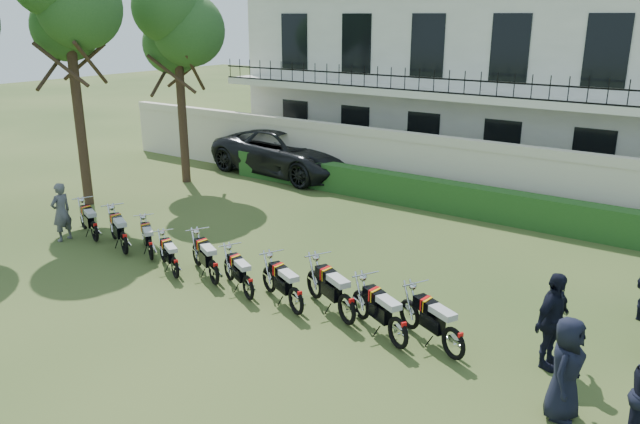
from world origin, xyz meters
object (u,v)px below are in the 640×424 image
Objects in this scene: motorcycle_2 at (150,245)px; motorcycle_9 at (454,336)px; officer_2 at (552,321)px; motorcycle_8 at (398,325)px; motorcycle_0 at (94,226)px; suv at (288,152)px; officer_0 at (566,369)px; tree_west_near at (177,22)px; inspector at (61,212)px; motorcycle_5 at (248,282)px; motorcycle_6 at (296,295)px; motorcycle_3 at (175,263)px; motorcycle_1 at (124,238)px; motorcycle_4 at (214,266)px; motorcycle_7 at (347,302)px.

motorcycle_2 is 8.46m from motorcycle_9.
motorcycle_8 is at bearing 124.74° from officer_2.
suv reaches higher than motorcycle_0.
officer_0 is at bearing -69.50° from motorcycle_8.
motorcycle_8 is 1.05m from motorcycle_9.
inspector is at bearing -73.09° from tree_west_near.
motorcycle_6 reaches higher than motorcycle_5.
motorcycle_6 is (3.57, 0.16, 0.06)m from motorcycle_3.
motorcycle_6 is 3.48m from motorcycle_9.
motorcycle_1 is 2.41m from inspector.
motorcycle_5 is (1.21, -0.14, -0.04)m from motorcycle_4.
motorcycle_7 is 1.10× the size of officer_0.
tree_west_near reaches higher than motorcycle_2.
inspector is (-0.88, -0.40, 0.37)m from motorcycle_0.
suv reaches higher than motorcycle_3.
officer_2 is (13.22, 1.14, 0.07)m from inspector.
motorcycle_6 is at bearing -65.47° from motorcycle_4.
motorcycle_7 is at bearing -131.56° from suv.
motorcycle_5 reaches higher than motorcycle_2.
motorcycle_7 is 4.52m from officer_0.
suv reaches higher than motorcycle_7.
motorcycle_8 is 0.99× the size of officer_2.
tree_west_near is at bearing 60.30° from motorcycle_1.
motorcycle_7 is 1.13× the size of inspector.
motorcycle_2 is 0.23× the size of suv.
suv is at bearing 69.76° from motorcycle_7.
motorcycle_4 is 0.98× the size of motorcycle_6.
motorcycle_1 is at bearing 113.11° from motorcycle_6.
officer_2 reaches higher than motorcycle_7.
motorcycle_7 reaches higher than motorcycle_2.
officer_0 is (4.47, -0.62, 0.34)m from motorcycle_7.
motorcycle_0 is 0.97× the size of motorcycle_9.
motorcycle_8 is 2.77m from officer_2.
tree_west_near is 16.02m from motorcycle_9.
motorcycle_3 is 3.57m from motorcycle_6.
motorcycle_6 is at bearing -65.74° from motorcycle_1.
motorcycle_9 reaches higher than motorcycle_0.
suv reaches higher than motorcycle_5.
motorcycle_0 is 8.48m from motorcycle_7.
motorcycle_1 is 1.02× the size of motorcycle_6.
officer_0 is at bearing 84.60° from inspector.
motorcycle_4 is 1.02× the size of officer_0.
motorcycle_0 is 1.06× the size of inspector.
motorcycle_7 reaches higher than motorcycle_9.
inspector is at bearing 121.79° from motorcycle_1.
motorcycle_6 is 5.11m from officer_2.
motorcycle_0 is 1.04m from inspector.
tree_west_near is 4.49× the size of motorcycle_4.
motorcycle_5 is (2.25, 0.13, 0.02)m from motorcycle_3.
officer_2 is (15.23, -5.46, -4.97)m from tree_west_near.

